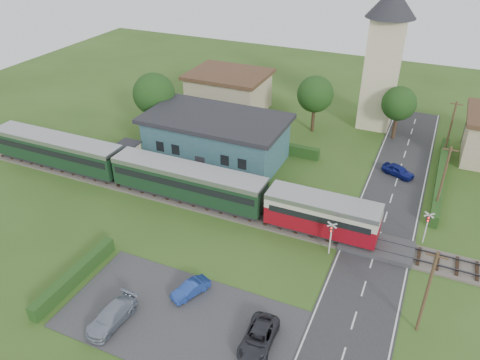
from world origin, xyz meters
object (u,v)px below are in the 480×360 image
at_px(church_tower, 385,49).
at_px(crossing_signal_far, 427,223).
at_px(car_park_silver, 111,316).
at_px(car_park_dark, 259,338).
at_px(train, 160,175).
at_px(car_on_road, 398,171).
at_px(crossing_signal_near, 331,233).
at_px(pedestrian_far, 137,163).
at_px(pedestrian_near, 244,184).
at_px(car_park_blue, 191,289).
at_px(station_building, 216,138).
at_px(house_west, 229,91).
at_px(equipment_hut, 129,153).

xyz_separation_m(church_tower, crossing_signal_far, (8.60, -23.61, -8.08)).
distance_m(car_park_silver, car_park_dark, 10.53).
relative_size(train, car_park_dark, 10.07).
height_order(train, car_on_road, train).
relative_size(church_tower, crossing_signal_near, 5.37).
height_order(train, pedestrian_far, train).
xyz_separation_m(crossing_signal_near, pedestrian_near, (-10.36, 5.55, -0.89)).
bearing_deg(car_park_blue, station_building, 135.39).
bearing_deg(train, pedestrian_near, 21.80).
xyz_separation_m(station_building, house_west, (-5.00, 14.01, 0.10)).
bearing_deg(car_park_blue, pedestrian_far, 160.23).
bearing_deg(station_building, crossing_signal_far, -15.63).
xyz_separation_m(car_park_silver, pedestrian_near, (1.77, 19.40, 0.53)).
xyz_separation_m(train, car_park_blue, (9.82, -11.50, -1.57)).
bearing_deg(station_building, equipment_hut, -144.08).
distance_m(equipment_hut, car_park_dark, 28.19).
bearing_deg(car_on_road, pedestrian_near, 150.53).
relative_size(station_building, pedestrian_near, 10.05).
relative_size(crossing_signal_far, pedestrian_near, 2.06).
distance_m(car_on_road, pedestrian_near, 17.32).
bearing_deg(crossing_signal_far, car_park_blue, -138.30).
distance_m(crossing_signal_far, car_on_road, 11.82).
xyz_separation_m(station_building, car_park_silver, (4.27, -25.25, -1.98)).
relative_size(crossing_signal_near, car_park_silver, 0.75).
relative_size(equipment_hut, car_park_silver, 0.58).
bearing_deg(station_building, pedestrian_far, -134.89).
bearing_deg(equipment_hut, church_tower, 44.75).
bearing_deg(car_park_blue, church_tower, 103.49).
height_order(house_west, car_park_dark, house_west).
bearing_deg(car_park_blue, crossing_signal_far, 65.75).
distance_m(house_west, pedestrian_near, 22.77).
xyz_separation_m(car_on_road, car_park_silver, (-15.62, -29.77, 0.06)).
xyz_separation_m(equipment_hut, church_tower, (23.00, 22.80, 8.48)).
bearing_deg(car_park_silver, station_building, 103.51).
relative_size(house_west, car_park_dark, 2.52).
bearing_deg(crossing_signal_near, train, 172.47).
distance_m(car_park_blue, car_park_dark, 6.87).
distance_m(train, crossing_signal_far, 25.52).
distance_m(car_park_silver, pedestrian_far, 21.60).
height_order(crossing_signal_far, pedestrian_near, crossing_signal_far).
height_order(crossing_signal_near, car_park_blue, crossing_signal_near).
bearing_deg(car_on_road, crossing_signal_near, -168.68).
bearing_deg(equipment_hut, car_park_blue, -42.56).
xyz_separation_m(car_on_road, car_park_dark, (-5.39, -27.26, 0.02)).
distance_m(crossing_signal_far, pedestrian_near, 17.60).
height_order(house_west, pedestrian_far, house_west).
xyz_separation_m(equipment_hut, crossing_signal_far, (31.60, -0.81, 0.39)).
bearing_deg(car_on_road, equipment_hut, 133.99).
bearing_deg(house_west, crossing_signal_near, -49.89).
xyz_separation_m(crossing_signal_far, car_park_silver, (-19.33, -18.65, -1.43)).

